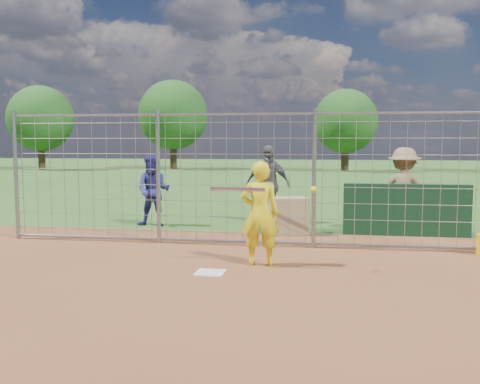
% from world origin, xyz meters
% --- Properties ---
extents(ground, '(100.00, 100.00, 0.00)m').
position_xyz_m(ground, '(0.00, 0.00, 0.00)').
color(ground, '#2D591E').
rests_on(ground, ground).
extents(infield_dirt, '(18.00, 18.00, 0.00)m').
position_xyz_m(infield_dirt, '(0.00, -3.00, 0.01)').
color(infield_dirt, brown).
rests_on(infield_dirt, ground).
extents(home_plate, '(0.43, 0.43, 0.02)m').
position_xyz_m(home_plate, '(0.00, -0.20, 0.01)').
color(home_plate, silver).
rests_on(home_plate, ground).
extents(dugout_wall, '(2.60, 0.20, 1.10)m').
position_xyz_m(dugout_wall, '(3.40, 3.60, 0.55)').
color(dugout_wall, '#11381E').
rests_on(dugout_wall, ground).
extents(batter, '(0.65, 0.46, 1.69)m').
position_xyz_m(batter, '(0.68, 0.44, 0.84)').
color(batter, yellow).
rests_on(batter, ground).
extents(bystander_a, '(0.83, 0.65, 1.68)m').
position_xyz_m(bystander_a, '(-2.27, 4.02, 0.84)').
color(bystander_a, navy).
rests_on(bystander_a, ground).
extents(bystander_b, '(1.20, 0.73, 1.91)m').
position_xyz_m(bystander_b, '(0.32, 4.99, 0.95)').
color(bystander_b, '#535257').
rests_on(bystander_b, ground).
extents(bystander_c, '(1.32, 0.92, 1.86)m').
position_xyz_m(bystander_c, '(3.38, 3.90, 0.93)').
color(bystander_c, '#90744E').
rests_on(bystander_c, ground).
extents(equipment_bin, '(0.91, 0.73, 0.80)m').
position_xyz_m(equipment_bin, '(0.93, 3.37, 0.40)').
color(equipment_bin, tan).
rests_on(equipment_bin, ground).
extents(equipment_in_play, '(1.66, 0.20, 0.11)m').
position_xyz_m(equipment_in_play, '(0.64, 0.16, 1.26)').
color(equipment_in_play, silver).
rests_on(equipment_in_play, ground).
extents(backstop_fence, '(9.08, 0.08, 2.60)m').
position_xyz_m(backstop_fence, '(0.00, 2.00, 1.26)').
color(backstop_fence, gray).
rests_on(backstop_fence, ground).
extents(tree_line, '(44.66, 6.72, 6.48)m').
position_xyz_m(tree_line, '(3.13, 28.13, 3.71)').
color(tree_line, '#3F2B19').
rests_on(tree_line, ground).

